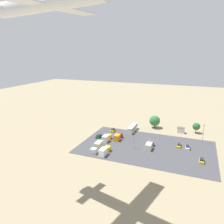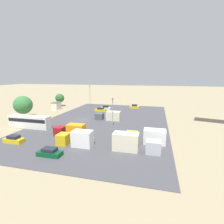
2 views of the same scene
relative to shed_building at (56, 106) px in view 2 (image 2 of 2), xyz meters
name	(u,v)px [view 2 (image 2 of 2)]	position (x,y,z in m)	size (l,w,h in m)	color
ground_plane	(82,120)	(13.44, 17.76, -1.57)	(400.00, 400.00, 0.00)	gray
parking_lot_surface	(105,121)	(13.44, 25.48, -1.53)	(61.14, 37.59, 0.08)	#424247
shed_building	(56,106)	(0.00, 0.00, 0.00)	(4.07, 2.76, 3.13)	silver
bus	(29,121)	(25.38, 7.54, 0.33)	(2.45, 11.87, 3.39)	silver
parked_car_0	(50,152)	(39.07, 22.84, -0.89)	(1.92, 4.37, 1.45)	#0C4723
parked_car_1	(106,108)	(-4.75, 20.33, -0.80)	(1.91, 4.10, 1.65)	silver
parked_car_2	(101,110)	(-0.84, 19.34, -0.89)	(1.79, 4.48, 1.44)	gold
parked_car_3	(14,140)	(35.45, 11.75, -0.83)	(1.76, 4.23, 1.58)	gold
parked_car_4	(135,107)	(-10.77, 31.66, -0.80)	(1.78, 4.08, 1.66)	gold
parked_truck_0	(71,131)	(28.84, 21.86, -0.13)	(2.37, 7.34, 2.99)	maroon
parked_truck_1	(148,137)	(28.62, 39.46, -0.08)	(2.40, 8.27, 3.08)	gold
parked_truck_2	(109,116)	(11.70, 26.42, -0.19)	(2.49, 8.17, 2.85)	#4C5156
parked_truck_3	(133,143)	(33.26, 36.99, 0.05)	(2.53, 8.95, 3.38)	#ADB2B7
parked_truck_4	(77,139)	(33.58, 25.53, -0.03)	(2.53, 7.42, 3.19)	gold
tree_near_shed	(23,105)	(15.17, -3.08, 2.69)	(6.17, 6.17, 7.35)	brown
tree_apron_mid	(60,98)	(-7.72, -2.79, 2.23)	(4.05, 4.05, 5.84)	brown
light_pole_lot_centre	(113,111)	(18.28, 29.14, 2.88)	(0.90, 0.28, 7.90)	gray
light_pole_lot_edge	(90,95)	(-11.00, 10.93, 3.69)	(0.90, 0.28, 9.49)	gray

